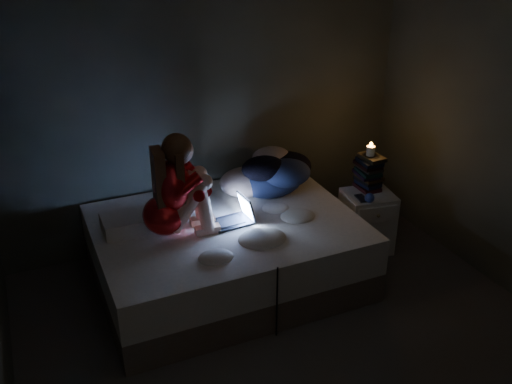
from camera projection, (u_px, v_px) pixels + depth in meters
floor at (310, 364)px, 3.78m from camera, size 3.60×3.80×0.02m
wall_back at (206, 95)px, 4.77m from camera, size 3.60×0.02×2.60m
bed at (227, 252)px, 4.50m from camera, size 1.97×1.48×0.54m
pillow at (129, 223)px, 4.25m from camera, size 0.40×0.28×0.11m
woman at (162, 187)px, 4.03m from camera, size 0.51×0.35×0.78m
laptop at (231, 210)px, 4.31m from camera, size 0.33×0.25×0.22m
clothes_pile at (269, 172)px, 4.78m from camera, size 0.71×0.63×0.37m
nightstand at (367, 221)px, 4.95m from camera, size 0.45×0.42×0.54m
book_stack at (368, 173)px, 4.86m from camera, size 0.19×0.25×0.30m
candle at (370, 152)px, 4.78m from camera, size 0.07×0.07×0.08m
phone at (364, 199)px, 4.73m from camera, size 0.07×0.14×0.01m
blue_orb at (373, 198)px, 4.67m from camera, size 0.08×0.08×0.08m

